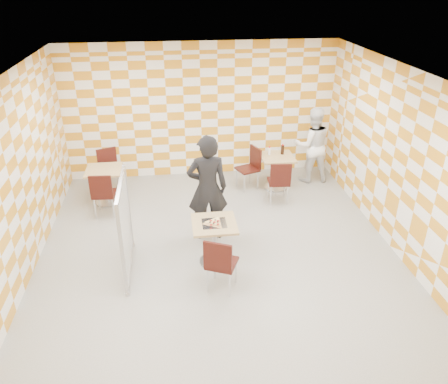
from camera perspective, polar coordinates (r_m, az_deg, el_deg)
The scene contains 15 objects.
room_shell at distance 7.10m, azimuth -1.15°, elevation 3.72°, with size 7.00×7.00×7.00m.
main_table at distance 7.02m, azimuth -1.28°, elevation -5.73°, with size 0.70×0.70×0.75m.
second_table at distance 9.52m, azimuth 6.91°, elevation 3.31°, with size 0.70×0.70×0.75m.
empty_table at distance 9.16m, azimuth -15.28°, elevation 1.52°, with size 0.70×0.70×0.75m.
chair_main_front at distance 6.39m, azimuth -0.53°, elevation -9.07°, with size 0.56×0.56×0.92m.
chair_second_front at distance 8.85m, azimuth 7.25°, elevation 1.63°, with size 0.45×0.46×0.92m.
chair_second_side at distance 9.48m, azimuth 3.57°, elevation 3.62°, with size 0.55×0.55×0.92m.
chair_empty_near at distance 8.61m, azimuth -15.54°, elevation 0.04°, with size 0.45×0.46×0.92m.
chair_empty_far at distance 9.68m, azimuth -14.78°, elevation 3.24°, with size 0.55×0.55×0.92m.
partition at distance 6.88m, azimuth -12.75°, elevation -4.49°, with size 0.08×1.38×1.55m.
man_dark at distance 7.49m, azimuth -2.18°, elevation 0.48°, with size 0.70×0.46×1.92m, color black.
man_white at distance 9.89m, azimuth 11.44°, elevation 6.04°, with size 0.83×0.64×1.70m, color white.
pizza_on_foil at distance 6.87m, azimuth -1.29°, elevation -3.99°, with size 0.40×0.40×0.04m.
sport_bottle at distance 9.45m, azimuth 5.95°, elevation 5.36°, with size 0.06×0.06×0.20m.
soda_bottle at distance 9.51m, azimuth 7.65°, elevation 5.51°, with size 0.07×0.07×0.23m.
Camera 1 is at (-0.68, -5.94, 4.31)m, focal length 35.00 mm.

